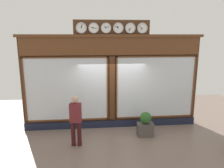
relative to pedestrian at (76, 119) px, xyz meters
The scene contains 4 objects.
shop_facade 2.17m from the pedestrian, 131.19° to the right, with size 6.80×0.42×4.07m.
pedestrian is the anchor object (origin of this frame).
planter_box 2.56m from the pedestrian, 168.78° to the right, with size 0.56×0.36×0.47m, color #4C4742.
planter_shrub 2.47m from the pedestrian, 168.78° to the right, with size 0.41×0.41×0.41m, color #285623.
Camera 1 is at (0.79, 8.02, 3.53)m, focal length 35.08 mm.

